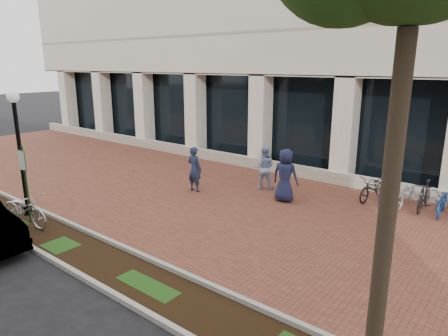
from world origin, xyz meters
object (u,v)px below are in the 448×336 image
Objects in this scene: parking_sign at (24,174)px; pedestrian_left at (195,169)px; bike_rack_cluster at (424,197)px; locked_bicycle at (25,209)px; lamppost at (19,147)px; pedestrian_mid at (264,168)px; pedestrian_right at (285,175)px.

parking_sign is 1.37× the size of pedestrian_left.
pedestrian_left is at bearing -153.47° from bike_rack_cluster.
locked_bicycle is at bearing -132.48° from bike_rack_cluster.
lamppost is 1.96m from locked_bicycle.
bike_rack_cluster is (9.09, 8.52, -1.04)m from parking_sign.
pedestrian_left is at bearing 18.89° from pedestrian_mid.
pedestrian_left is 7.91m from bike_rack_cluster.
lamppost reaches higher than bike_rack_cluster.
pedestrian_mid is 0.40× the size of bike_rack_cluster.
bike_rack_cluster is (9.76, 8.26, -1.75)m from lamppost.
lamppost reaches higher than pedestrian_mid.
pedestrian_mid is (1.85, 1.90, -0.03)m from pedestrian_left.
pedestrian_right is (3.22, 1.13, 0.08)m from pedestrian_left.
lamppost is 2.02× the size of locked_bicycle.
bike_rack_cluster is at bearing -156.54° from pedestrian_left.
lamppost reaches higher than locked_bicycle.
lamppost is at bearing 63.92° from pedestrian_left.
pedestrian_left is at bearing 65.12° from parking_sign.
lamppost is 8.38m from pedestrian_mid.
locked_bicycle is 8.31m from pedestrian_right.
pedestrian_right is (5.73, 6.25, -1.28)m from lamppost.
pedestrian_left is 0.92× the size of pedestrian_right.
lamppost is at bearing -136.65° from bike_rack_cluster.
pedestrian_left is at bearing 63.87° from lamppost.
parking_sign reaches higher than pedestrian_left.
lamppost is at bearing 153.05° from parking_sign.
pedestrian_right reaches higher than pedestrian_mid.
parking_sign is at bearing 71.13° from pedestrian_left.
locked_bicycle is 1.03× the size of pedestrian_right.
pedestrian_mid is 0.89× the size of pedestrian_right.
pedestrian_left is 1.03× the size of pedestrian_mid.
pedestrian_right is at bearing -44.67° from locked_bicycle.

